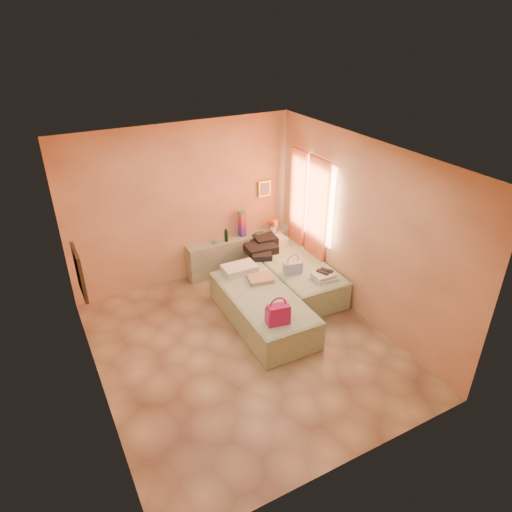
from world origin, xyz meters
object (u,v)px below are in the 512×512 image
Objects in this scene: bed_left at (263,309)px; flower_vase at (273,224)px; green_book at (260,234)px; bed_right at (294,274)px; water_bottle at (226,235)px; headboard_ledge at (240,252)px; blue_handbag at (293,268)px; magenta_handbag at (278,314)px; towel_stack at (325,276)px.

bed_left is 6.93× the size of flower_vase.
flower_vase is at bearing -0.34° from green_book.
green_book is at bearing 99.98° from bed_right.
water_bottle is (0.16, 1.66, 0.52)m from bed_left.
headboard_ledge is 1.18m from bed_right.
headboard_ledge is 0.53m from water_bottle.
flower_vase reaches higher than water_bottle.
bed_right is (0.98, 0.65, 0.00)m from bed_left.
blue_handbag is (-0.22, -0.30, 0.35)m from bed_right.
flower_vase is at bearing 86.65° from blue_handbag.
bed_left is at bearing -105.02° from headboard_ledge.
bed_left is 1.18m from bed_right.
headboard_ledge is 1.02× the size of bed_right.
towel_stack is (1.26, 0.64, -0.10)m from magenta_handbag.
green_book is (0.83, 1.62, 0.41)m from bed_left.
flower_vase reaches higher than headboard_ledge.
green_book is (-0.15, 0.97, 0.41)m from bed_right.
bed_left is 8.63× the size of water_bottle.
water_bottle is 1.97m from towel_stack.
towel_stack is (1.11, -0.06, 0.30)m from bed_left.
bed_left is 5.71× the size of towel_stack.
magenta_handbag reaches higher than towel_stack.
bed_right is 1.12m from flower_vase.
headboard_ledge is 8.85× the size of water_bottle.
bed_left is 2.04m from flower_vase.
magenta_handbag is (-1.26, -2.32, -0.15)m from flower_vase.
bed_left is at bearing -145.20° from bed_right.
magenta_handbag is (-0.98, -2.32, -0.02)m from green_book.
blue_handbag reaches higher than green_book.
green_book is 0.54× the size of magenta_handbag.
towel_stack is at bearing -78.29° from bed_right.
green_book is 0.31m from flower_vase.
water_bottle is at bearing 127.05° from blue_handbag.
water_bottle reaches higher than green_book.
magenta_handbag is at bearing -113.13° from green_book.
magenta_handbag is (-1.13, -1.35, 0.40)m from bed_right.
blue_handbag is (-0.36, -1.27, -0.20)m from flower_vase.
water_bottle is at bearing 91.69° from magenta_handbag.
towel_stack is (-0.00, -1.68, -0.24)m from flower_vase.
bed_left is 6.47× the size of blue_handbag.
bed_right is 6.93× the size of flower_vase.
bed_right is (0.52, -1.05, -0.08)m from headboard_ledge.
water_bottle reaches higher than blue_handbag.
magenta_handbag is (-0.31, -2.35, -0.12)m from water_bottle.
bed_left is at bearing -124.50° from flower_vase.
blue_handbag reaches higher than bed_right.
green_book is 2.52m from magenta_handbag.
flower_vase is 1.33m from blue_handbag.
green_book is 1.71m from towel_stack.
magenta_handbag reaches higher than headboard_ledge.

